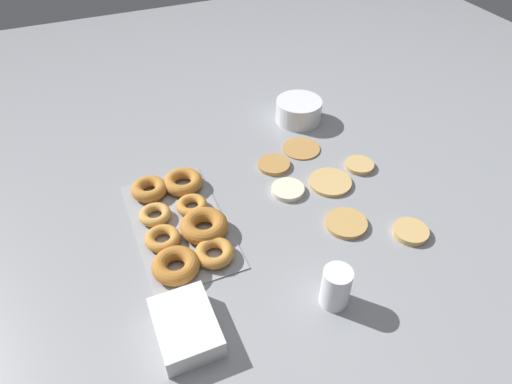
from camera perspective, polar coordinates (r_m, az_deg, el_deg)
name	(u,v)px	position (r m, az deg, el deg)	size (l,w,h in m)	color
ground_plane	(284,195)	(1.23, 3.51, -0.33)	(3.00, 3.00, 0.00)	gray
pancake_0	(301,148)	(1.40, 5.66, 5.51)	(0.11, 0.11, 0.01)	#B27F42
pancake_1	(346,223)	(1.17, 11.21, -3.86)	(0.11, 0.11, 0.01)	tan
pancake_2	(288,190)	(1.24, 3.99, 0.29)	(0.09, 0.09, 0.01)	beige
pancake_3	(274,165)	(1.32, 2.26, 3.43)	(0.09, 0.09, 0.01)	#B27F42
pancake_4	(330,182)	(1.28, 9.25, 1.22)	(0.12, 0.12, 0.01)	tan
pancake_5	(411,232)	(1.18, 18.76, -4.72)	(0.09, 0.09, 0.02)	tan
pancake_6	(359,165)	(1.35, 12.80, 3.28)	(0.08, 0.08, 0.01)	tan
donut_tray	(182,221)	(1.15, -9.28, -3.65)	(0.40, 0.22, 0.04)	#93969B
batter_bowl	(299,111)	(1.51, 5.35, 10.10)	(0.15, 0.15, 0.07)	white
container_stack	(186,327)	(0.95, -8.76, -16.30)	(0.16, 0.12, 0.05)	white
paper_cup	(336,287)	(0.98, 9.95, -11.64)	(0.06, 0.06, 0.10)	white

